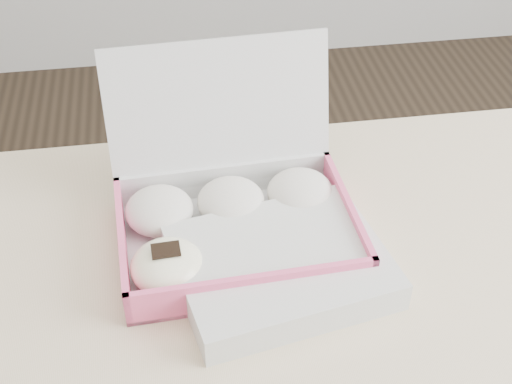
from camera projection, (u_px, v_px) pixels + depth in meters
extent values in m
cube|color=#CCB786|center=(450.00, 332.00, 0.80)|extent=(1.20, 0.80, 0.04)
cylinder|color=#CCB786|center=(41.00, 351.00, 1.25)|extent=(0.05, 0.05, 0.71)
cube|color=silver|center=(238.00, 243.00, 0.88)|extent=(0.30, 0.22, 0.01)
cube|color=#F65987|center=(254.00, 291.00, 0.79)|extent=(0.29, 0.02, 0.05)
cube|color=silver|center=(224.00, 180.00, 0.95)|extent=(0.29, 0.02, 0.05)
cube|color=#F65987|center=(123.00, 246.00, 0.85)|extent=(0.02, 0.21, 0.05)
cube|color=#F65987|center=(347.00, 216.00, 0.89)|extent=(0.02, 0.21, 0.05)
cube|color=silver|center=(220.00, 120.00, 0.91)|extent=(0.29, 0.07, 0.20)
ellipsoid|color=silver|center=(159.00, 210.00, 0.89)|extent=(0.09, 0.09, 0.05)
ellipsoid|color=silver|center=(231.00, 201.00, 0.90)|extent=(0.09, 0.09, 0.05)
ellipsoid|color=silver|center=(300.00, 192.00, 0.92)|extent=(0.09, 0.09, 0.05)
ellipsoid|color=#FFF8C7|center=(168.00, 266.00, 0.81)|extent=(0.09, 0.09, 0.05)
cube|color=black|center=(166.00, 250.00, 0.80)|extent=(0.03, 0.02, 0.00)
torus|color=black|center=(245.00, 260.00, 0.83)|extent=(0.10, 0.10, 0.03)
torus|color=silver|center=(320.00, 250.00, 0.85)|extent=(0.10, 0.10, 0.03)
cube|color=silver|center=(280.00, 266.00, 0.83)|extent=(0.27, 0.23, 0.04)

